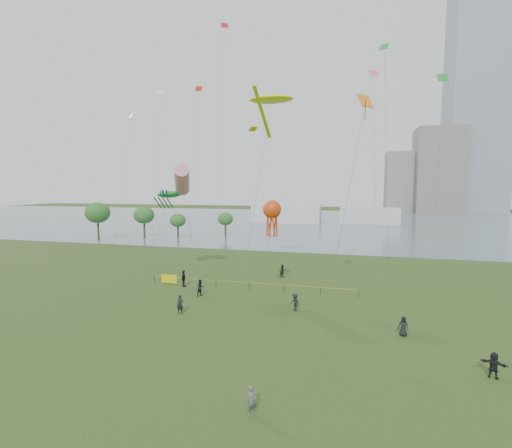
% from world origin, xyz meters
% --- Properties ---
extents(ground_plane, '(400.00, 400.00, 0.00)m').
position_xyz_m(ground_plane, '(0.00, 0.00, 0.00)').
color(ground_plane, '#203611').
extents(lake, '(400.00, 120.00, 0.08)m').
position_xyz_m(lake, '(0.00, 100.00, 0.02)').
color(lake, slate).
rests_on(lake, ground_plane).
extents(tower, '(24.00, 24.00, 120.00)m').
position_xyz_m(tower, '(62.00, 168.00, 60.00)').
color(tower, gray).
rests_on(tower, ground_plane).
extents(building_mid, '(20.00, 20.00, 38.00)m').
position_xyz_m(building_mid, '(46.00, 162.00, 19.00)').
color(building_mid, slate).
rests_on(building_mid, ground_plane).
extents(building_low, '(16.00, 18.00, 28.00)m').
position_xyz_m(building_low, '(32.00, 168.00, 14.00)').
color(building_low, gray).
rests_on(building_low, ground_plane).
extents(pavilion_left, '(22.00, 8.00, 6.00)m').
position_xyz_m(pavilion_left, '(-12.00, 95.00, 3.00)').
color(pavilion_left, silver).
rests_on(pavilion_left, ground_plane).
extents(pavilion_right, '(18.00, 7.00, 5.00)m').
position_xyz_m(pavilion_right, '(14.00, 98.00, 2.50)').
color(pavilion_right, silver).
rests_on(pavilion_right, ground_plane).
extents(trees, '(28.93, 17.90, 8.24)m').
position_xyz_m(trees, '(-36.71, 48.94, 5.24)').
color(trees, '#39291A').
rests_on(trees, ground_plane).
extents(fence, '(24.07, 0.07, 1.05)m').
position_xyz_m(fence, '(-8.33, 15.38, 0.55)').
color(fence, black).
rests_on(fence, ground_plane).
extents(kite_flyer, '(0.67, 0.63, 1.55)m').
position_xyz_m(kite_flyer, '(4.25, -7.05, 0.77)').
color(kite_flyer, '#515558').
rests_on(kite_flyer, ground_plane).
extents(spectator_a, '(1.06, 1.11, 1.81)m').
position_xyz_m(spectator_a, '(-6.45, 11.43, 0.90)').
color(spectator_a, black).
rests_on(spectator_a, ground_plane).
extents(spectator_b, '(1.21, 1.16, 1.65)m').
position_xyz_m(spectator_b, '(3.95, 9.32, 0.83)').
color(spectator_b, black).
rests_on(spectator_b, ground_plane).
extents(spectator_c, '(0.64, 1.20, 1.94)m').
position_xyz_m(spectator_c, '(-9.86, 14.43, 0.97)').
color(spectator_c, black).
rests_on(spectator_c, ground_plane).
extents(spectator_d, '(0.89, 0.71, 1.59)m').
position_xyz_m(spectator_d, '(12.98, 5.59, 0.79)').
color(spectator_d, black).
rests_on(spectator_d, ground_plane).
extents(spectator_e, '(1.55, 1.04, 1.60)m').
position_xyz_m(spectator_e, '(17.44, 0.20, 0.80)').
color(spectator_e, black).
rests_on(spectator_e, ground_plane).
extents(spectator_f, '(0.69, 0.51, 1.72)m').
position_xyz_m(spectator_f, '(-6.09, 5.89, 0.86)').
color(spectator_f, black).
rests_on(spectator_f, ground_plane).
extents(spectator_g, '(0.93, 1.00, 1.63)m').
position_xyz_m(spectator_g, '(0.43, 21.86, 0.82)').
color(spectator_g, black).
rests_on(spectator_g, ground_plane).
extents(kite_stingray, '(5.11, 10.07, 21.97)m').
position_xyz_m(kite_stingray, '(-0.45, 18.47, 21.49)').
color(kite_stingray, '#3F3F42').
extents(kite_windsock, '(4.66, 5.09, 14.29)m').
position_xyz_m(kite_windsock, '(-11.13, 17.13, 12.38)').
color(kite_windsock, '#3F3F42').
extents(kite_creature, '(2.90, 7.59, 11.08)m').
position_xyz_m(kite_creature, '(-13.50, 18.37, 10.61)').
color(kite_creature, '#3F3F42').
extents(kite_octopus, '(1.95, 2.99, 10.17)m').
position_xyz_m(kite_octopus, '(0.72, 13.90, 9.09)').
color(kite_octopus, '#3F3F42').
extents(kite_delta, '(3.64, 15.18, 19.69)m').
position_xyz_m(kite_delta, '(9.61, 9.71, 17.92)').
color(kite_delta, '#3F3F42').
extents(small_kites, '(34.66, 12.27, 12.51)m').
position_xyz_m(small_kites, '(-2.07, 19.42, 24.63)').
color(small_kites, red).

